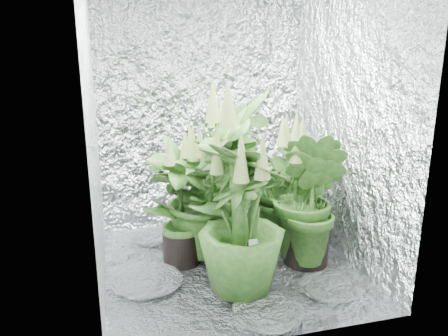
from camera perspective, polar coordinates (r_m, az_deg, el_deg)
name	(u,v)px	position (r m, az deg, el deg)	size (l,w,h in m)	color
ground	(229,265)	(2.98, 0.64, -12.56)	(1.60, 1.60, 0.00)	white
walls	(229,116)	(2.67, 0.70, 6.80)	(1.62, 1.62, 2.00)	white
plant_a	(209,194)	(2.98, -2.02, -3.41)	(0.94, 0.94, 0.93)	black
plant_b	(180,204)	(2.86, -5.75, -4.75)	(0.60, 0.60, 0.91)	black
plant_c	(224,169)	(3.39, -0.05, -0.14)	(0.55, 0.55, 1.06)	black
plant_d	(242,222)	(2.49, 2.38, -7.04)	(0.70, 0.70, 0.99)	black
plant_e	(286,183)	(3.15, 8.12, -2.00)	(1.09, 1.09, 0.98)	black
plant_f	(234,187)	(2.69, 1.31, -2.49)	(0.72, 0.72, 1.24)	black
plant_g	(309,201)	(2.90, 10.99, -4.20)	(0.67, 0.67, 0.98)	black
circulation_fan	(280,205)	(3.65, 7.27, -4.85)	(0.17, 0.29, 0.34)	black
plant_label	(253,247)	(2.54, 3.87, -10.25)	(0.06, 0.01, 0.09)	white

